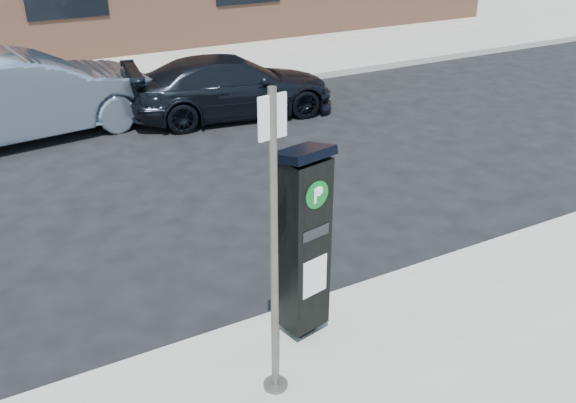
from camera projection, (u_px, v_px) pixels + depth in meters
ground at (309, 314)px, 6.49m from camera, size 120.00×120.00×0.00m
sidewalk_far at (62, 50)px, 17.45m from camera, size 60.00×12.00×0.15m
curb_near at (310, 309)px, 6.44m from camera, size 60.00×0.12×0.16m
curb_far at (115, 105)px, 12.76m from camera, size 60.00×0.12×0.16m
parking_kiosk at (302, 242)px, 5.58m from camera, size 0.52×0.48×1.95m
sign_pole at (274, 256)px, 4.73m from camera, size 0.24×0.21×2.67m
car_silver at (26, 95)px, 10.97m from camera, size 4.93×2.24×1.57m
car_dark at (232, 86)px, 12.16m from camera, size 4.31×2.22×1.20m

